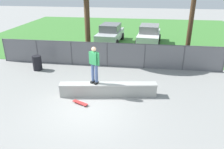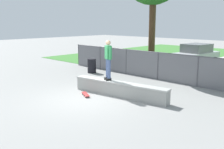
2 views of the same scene
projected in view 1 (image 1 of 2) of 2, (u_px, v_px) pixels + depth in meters
The scene contains 9 objects.
ground_plane at pixel (88, 109), 9.82m from camera, with size 80.00×80.00×0.00m, color gray.
grass_strip at pixel (123, 33), 24.12m from camera, with size 26.50×20.00×0.02m, color #3D7A33.
concrete_ledge at pixel (108, 89), 10.83m from camera, with size 4.74×1.18×0.66m.
skateboarder at pixel (94, 64), 10.34m from camera, with size 0.55×0.40×1.82m.
skateboard at pixel (80, 103), 10.16m from camera, with size 0.81×0.53×0.09m.
chainlink_fence at pixel (107, 53), 14.40m from camera, with size 14.57×0.07×1.61m.
car_silver at pixel (110, 33), 20.08m from camera, with size 2.29×4.34×1.66m.
car_white at pixel (149, 35), 19.64m from camera, with size 2.29×4.34×1.66m.
trash_bin at pixel (37, 63), 13.94m from camera, with size 0.56×0.56×0.93m, color black.
Camera 1 is at (2.28, -8.21, 5.24)m, focal length 35.51 mm.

